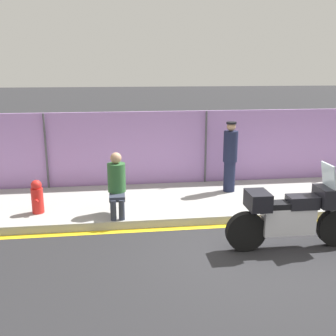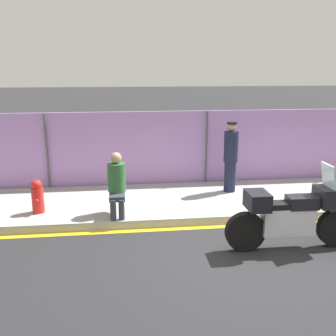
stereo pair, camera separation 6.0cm
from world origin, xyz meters
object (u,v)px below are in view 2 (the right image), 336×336
Objects in this scene: officer_standing at (231,156)px; person_seated_on_curb at (117,181)px; fire_hydrant at (37,196)px; motorcycle at (291,216)px.

officer_standing is 2.98m from person_seated_on_curb.
officer_standing reaches higher than fire_hydrant.
person_seated_on_curb is 1.82× the size of fire_hydrant.
motorcycle is 3.36× the size of fire_hydrant.
motorcycle reaches higher than fire_hydrant.
officer_standing is (-0.29, 2.85, 0.43)m from motorcycle.
motorcycle is at bearing -22.43° from fire_hydrant.
fire_hydrant is at bearing -168.02° from officer_standing.
person_seated_on_curb is (-3.02, 1.66, 0.26)m from motorcycle.
officer_standing reaches higher than person_seated_on_curb.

